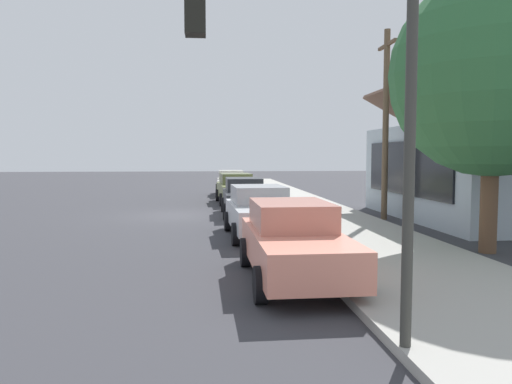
{
  "coord_description": "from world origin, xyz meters",
  "views": [
    {
      "loc": [
        21.3,
        1.12,
        2.56
      ],
      "look_at": [
        -0.72,
        3.31,
        0.94
      ],
      "focal_mm": 34.8,
      "sensor_mm": 36.0,
      "label": 1
    }
  ],
  "objects_px": {
    "traffic_light_main": "(325,78)",
    "utility_pole_wooden": "(386,121)",
    "car_charcoal": "(244,196)",
    "car_ivory": "(231,182)",
    "shade_tree": "(493,75)",
    "car_coral": "(294,241)",
    "car_olive": "(236,188)",
    "fire_hydrant_red": "(273,200)",
    "car_silver": "(260,211)"
  },
  "relations": [
    {
      "from": "traffic_light_main",
      "to": "utility_pole_wooden",
      "type": "height_order",
      "value": "utility_pole_wooden"
    },
    {
      "from": "car_charcoal",
      "to": "car_ivory",
      "type": "bearing_deg",
      "value": -179.56
    },
    {
      "from": "shade_tree",
      "to": "traffic_light_main",
      "type": "bearing_deg",
      "value": -42.96
    },
    {
      "from": "car_ivory",
      "to": "traffic_light_main",
      "type": "xyz_separation_m",
      "value": [
        26.33,
        -0.14,
        2.68
      ]
    },
    {
      "from": "car_coral",
      "to": "shade_tree",
      "type": "relative_size",
      "value": 0.65
    },
    {
      "from": "car_olive",
      "to": "fire_hydrant_red",
      "type": "height_order",
      "value": "car_olive"
    },
    {
      "from": "traffic_light_main",
      "to": "shade_tree",
      "type": "bearing_deg",
      "value": 137.04
    },
    {
      "from": "car_olive",
      "to": "shade_tree",
      "type": "xyz_separation_m",
      "value": [
        14.38,
        5.8,
        3.82
      ]
    },
    {
      "from": "car_silver",
      "to": "shade_tree",
      "type": "xyz_separation_m",
      "value": [
        3.24,
        5.7,
        3.82
      ]
    },
    {
      "from": "car_charcoal",
      "to": "car_silver",
      "type": "xyz_separation_m",
      "value": [
        5.73,
        0.07,
        0.0
      ]
    },
    {
      "from": "car_ivory",
      "to": "shade_tree",
      "type": "bearing_deg",
      "value": 17.33
    },
    {
      "from": "car_olive",
      "to": "car_charcoal",
      "type": "bearing_deg",
      "value": -2.31
    },
    {
      "from": "car_olive",
      "to": "shade_tree",
      "type": "height_order",
      "value": "shade_tree"
    },
    {
      "from": "car_silver",
      "to": "car_coral",
      "type": "bearing_deg",
      "value": -1.15
    },
    {
      "from": "car_olive",
      "to": "shade_tree",
      "type": "distance_m",
      "value": 15.96
    },
    {
      "from": "car_olive",
      "to": "car_silver",
      "type": "height_order",
      "value": "same"
    },
    {
      "from": "car_charcoal",
      "to": "utility_pole_wooden",
      "type": "relative_size",
      "value": 0.6
    },
    {
      "from": "utility_pole_wooden",
      "to": "shade_tree",
      "type": "bearing_deg",
      "value": 2.38
    },
    {
      "from": "car_ivory",
      "to": "car_silver",
      "type": "distance_m",
      "value": 16.71
    },
    {
      "from": "car_olive",
      "to": "car_charcoal",
      "type": "xyz_separation_m",
      "value": [
        5.41,
        0.03,
        -0.0
      ]
    },
    {
      "from": "car_charcoal",
      "to": "fire_hydrant_red",
      "type": "xyz_separation_m",
      "value": [
        -1.76,
        1.48,
        -0.32
      ]
    },
    {
      "from": "car_coral",
      "to": "fire_hydrant_red",
      "type": "height_order",
      "value": "car_coral"
    },
    {
      "from": "shade_tree",
      "to": "traffic_light_main",
      "type": "xyz_separation_m",
      "value": [
        6.39,
        -5.95,
        -1.14
      ]
    },
    {
      "from": "car_silver",
      "to": "traffic_light_main",
      "type": "xyz_separation_m",
      "value": [
        9.62,
        -0.25,
        2.68
      ]
    },
    {
      "from": "utility_pole_wooden",
      "to": "traffic_light_main",
      "type": "bearing_deg",
      "value": -23.05
    },
    {
      "from": "car_silver",
      "to": "car_coral",
      "type": "height_order",
      "value": "same"
    },
    {
      "from": "car_ivory",
      "to": "car_olive",
      "type": "relative_size",
      "value": 0.97
    },
    {
      "from": "car_ivory",
      "to": "car_coral",
      "type": "xyz_separation_m",
      "value": [
        22.26,
        0.21,
        0.0
      ]
    },
    {
      "from": "traffic_light_main",
      "to": "fire_hydrant_red",
      "type": "distance_m",
      "value": 17.45
    },
    {
      "from": "car_silver",
      "to": "fire_hydrant_red",
      "type": "bearing_deg",
      "value": 167.07
    },
    {
      "from": "car_charcoal",
      "to": "fire_hydrant_red",
      "type": "relative_size",
      "value": 6.36
    },
    {
      "from": "car_olive",
      "to": "shade_tree",
      "type": "relative_size",
      "value": 0.66
    },
    {
      "from": "car_silver",
      "to": "car_coral",
      "type": "distance_m",
      "value": 5.55
    },
    {
      "from": "car_coral",
      "to": "car_olive",
      "type": "bearing_deg",
      "value": -179.94
    },
    {
      "from": "car_ivory",
      "to": "shade_tree",
      "type": "height_order",
      "value": "shade_tree"
    },
    {
      "from": "car_olive",
      "to": "car_coral",
      "type": "relative_size",
      "value": 1.02
    },
    {
      "from": "shade_tree",
      "to": "fire_hydrant_red",
      "type": "relative_size",
      "value": 10.27
    },
    {
      "from": "car_coral",
      "to": "traffic_light_main",
      "type": "distance_m",
      "value": 4.88
    },
    {
      "from": "car_ivory",
      "to": "car_coral",
      "type": "bearing_deg",
      "value": 1.64
    },
    {
      "from": "car_ivory",
      "to": "shade_tree",
      "type": "distance_m",
      "value": 21.12
    },
    {
      "from": "shade_tree",
      "to": "fire_hydrant_red",
      "type": "height_order",
      "value": "shade_tree"
    },
    {
      "from": "car_olive",
      "to": "car_coral",
      "type": "xyz_separation_m",
      "value": [
        16.69,
        0.2,
        -0.0
      ]
    },
    {
      "from": "shade_tree",
      "to": "utility_pole_wooden",
      "type": "height_order",
      "value": "utility_pole_wooden"
    },
    {
      "from": "car_coral",
      "to": "fire_hydrant_red",
      "type": "xyz_separation_m",
      "value": [
        -13.04,
        1.31,
        -0.32
      ]
    },
    {
      "from": "car_coral",
      "to": "car_silver",
      "type": "bearing_deg",
      "value": -179.54
    },
    {
      "from": "car_silver",
      "to": "shade_tree",
      "type": "height_order",
      "value": "shade_tree"
    },
    {
      "from": "car_ivory",
      "to": "car_charcoal",
      "type": "bearing_deg",
      "value": 1.29
    },
    {
      "from": "car_ivory",
      "to": "traffic_light_main",
      "type": "relative_size",
      "value": 0.9
    },
    {
      "from": "car_olive",
      "to": "shade_tree",
      "type": "bearing_deg",
      "value": 19.35
    },
    {
      "from": "car_ivory",
      "to": "fire_hydrant_red",
      "type": "bearing_deg",
      "value": 10.44
    }
  ]
}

